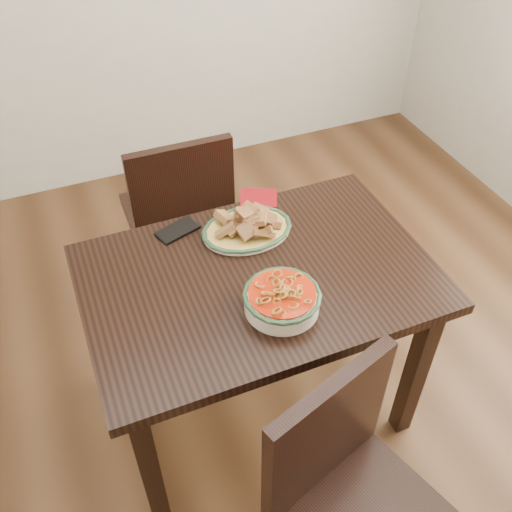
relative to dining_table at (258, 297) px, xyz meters
name	(u,v)px	position (x,y,z in m)	size (l,w,h in m)	color
floor	(273,381)	(0.10, 0.08, -0.64)	(3.50, 3.50, 0.00)	#3A2212
dining_table	(258,297)	(0.00, 0.00, 0.00)	(1.11, 0.74, 0.75)	black
chair_far	(179,212)	(-0.07, 0.71, -0.14)	(0.42, 0.42, 0.89)	black
chair_near	(350,492)	(0.01, -0.64, -0.14)	(0.53, 0.53, 0.89)	black
fish_plate	(247,222)	(0.04, 0.20, 0.15)	(0.31, 0.24, 0.11)	beige
noodle_bowl	(282,298)	(0.01, -0.16, 0.15)	(0.23, 0.23, 0.08)	#F5E8CF
smartphone	(177,230)	(-0.18, 0.30, 0.11)	(0.14, 0.08, 0.01)	black
napkin	(259,199)	(0.15, 0.36, 0.11)	(0.13, 0.11, 0.01)	maroon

